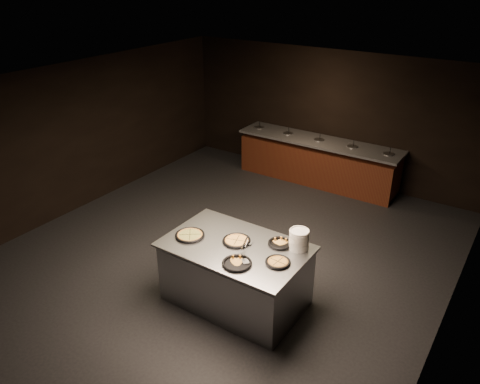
{
  "coord_description": "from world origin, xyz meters",
  "views": [
    {
      "loc": [
        3.96,
        -5.53,
        4.51
      ],
      "look_at": [
        0.08,
        0.3,
        1.08
      ],
      "focal_mm": 35.0,
      "sensor_mm": 36.0,
      "label": 1
    }
  ],
  "objects_px": {
    "pan_veggie_whole": "(190,235)",
    "pan_cheese_whole": "(237,241)",
    "plate_stack": "(299,240)",
    "serving_counter": "(236,275)"
  },
  "relations": [
    {
      "from": "plate_stack",
      "to": "pan_veggie_whole",
      "type": "xyz_separation_m",
      "value": [
        -1.45,
        -0.58,
        -0.12
      ]
    },
    {
      "from": "serving_counter",
      "to": "pan_veggie_whole",
      "type": "xyz_separation_m",
      "value": [
        -0.68,
        -0.17,
        0.53
      ]
    },
    {
      "from": "plate_stack",
      "to": "pan_cheese_whole",
      "type": "bearing_deg",
      "value": -157.7
    },
    {
      "from": "serving_counter",
      "to": "pan_cheese_whole",
      "type": "height_order",
      "value": "pan_cheese_whole"
    },
    {
      "from": "serving_counter",
      "to": "plate_stack",
      "type": "distance_m",
      "value": 1.09
    },
    {
      "from": "serving_counter",
      "to": "plate_stack",
      "type": "height_order",
      "value": "plate_stack"
    },
    {
      "from": "serving_counter",
      "to": "pan_veggie_whole",
      "type": "height_order",
      "value": "pan_veggie_whole"
    },
    {
      "from": "pan_veggie_whole",
      "to": "pan_cheese_whole",
      "type": "xyz_separation_m",
      "value": [
        0.65,
        0.25,
        -0.0
      ]
    },
    {
      "from": "serving_counter",
      "to": "pan_veggie_whole",
      "type": "bearing_deg",
      "value": -165.59
    },
    {
      "from": "plate_stack",
      "to": "pan_cheese_whole",
      "type": "distance_m",
      "value": 0.88
    }
  ]
}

